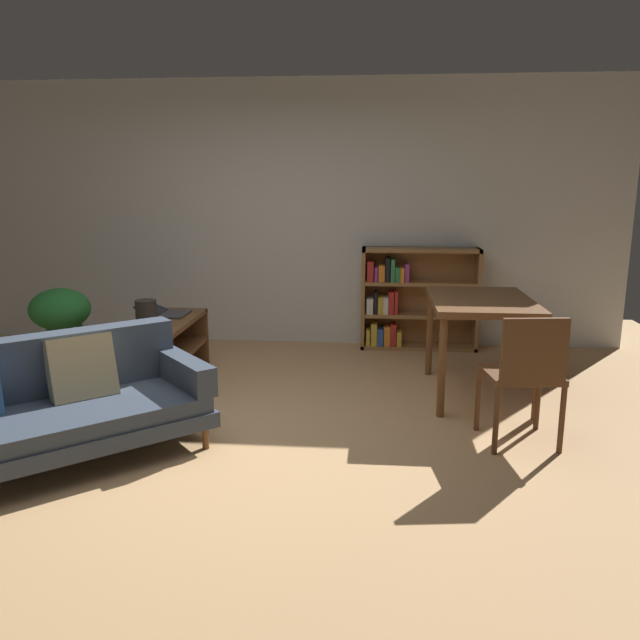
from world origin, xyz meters
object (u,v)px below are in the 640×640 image
at_px(potted_floor_plant, 61,319).
at_px(bookshelf, 410,299).
at_px(media_console, 167,351).
at_px(desk_speaker, 146,313).
at_px(dining_table, 481,310).
at_px(fabric_couch, 57,402).
at_px(open_laptop, 166,312).
at_px(dining_chair_near, 525,371).

relative_size(potted_floor_plant, bookshelf, 0.67).
relative_size(media_console, desk_speaker, 4.85).
bearing_deg(dining_table, fabric_couch, -153.20).
height_order(open_laptop, dining_chair_near, dining_chair_near).
height_order(potted_floor_plant, bookshelf, bookshelf).
xyz_separation_m(media_console, bookshelf, (2.13, 1.33, 0.24)).
bearing_deg(fabric_couch, media_console, 83.27).
xyz_separation_m(fabric_couch, desk_speaker, (0.11, 1.27, 0.29)).
distance_m(fabric_couch, desk_speaker, 1.31).
distance_m(media_console, potted_floor_plant, 0.97).
bearing_deg(open_laptop, desk_speaker, -90.54).
bearing_deg(desk_speaker, media_console, 75.43).
distance_m(open_laptop, bookshelf, 2.46).
bearing_deg(dining_table, media_console, 177.26).
relative_size(media_console, open_laptop, 2.54).
bearing_deg(dining_chair_near, media_console, 157.81).
relative_size(media_console, dining_table, 0.94).
relative_size(media_console, potted_floor_plant, 1.34).
height_order(media_console, potted_floor_plant, potted_floor_plant).
distance_m(potted_floor_plant, bookshelf, 3.33).
height_order(media_console, bookshelf, bookshelf).
bearing_deg(dining_chair_near, desk_speaker, 162.93).
xyz_separation_m(potted_floor_plant, dining_chair_near, (3.66, -1.15, -0.01)).
bearing_deg(desk_speaker, open_laptop, 89.46).
bearing_deg(desk_speaker, dining_chair_near, -17.07).
height_order(dining_table, bookshelf, bookshelf).
xyz_separation_m(fabric_couch, potted_floor_plant, (-0.76, 1.56, 0.16)).
bearing_deg(open_laptop, dining_table, -6.99).
height_order(potted_floor_plant, dining_table, dining_table).
height_order(fabric_couch, media_console, fabric_couch).
height_order(dining_chair_near, bookshelf, bookshelf).
xyz_separation_m(media_console, desk_speaker, (-0.07, -0.25, 0.38)).
xyz_separation_m(media_console, open_laptop, (-0.06, 0.20, 0.30)).
distance_m(dining_table, dining_chair_near, 1.01).
height_order(desk_speaker, bookshelf, bookshelf).
height_order(fabric_couch, desk_speaker, desk_speaker).
bearing_deg(dining_table, bookshelf, 107.55).
height_order(open_laptop, dining_table, dining_table).
height_order(open_laptop, potted_floor_plant, potted_floor_plant).
xyz_separation_m(open_laptop, bookshelf, (2.19, 1.13, -0.06)).
xyz_separation_m(fabric_couch, dining_table, (2.77, 1.40, 0.34)).
distance_m(dining_chair_near, bookshelf, 2.50).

